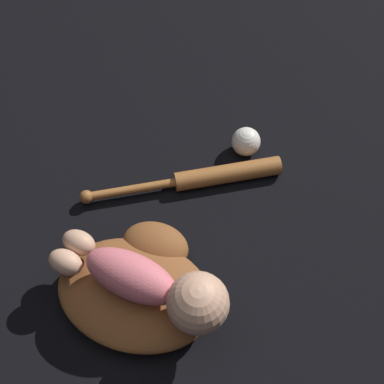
{
  "coord_description": "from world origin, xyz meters",
  "views": [
    {
      "loc": [
        0.31,
        -0.33,
        1.07
      ],
      "look_at": [
        -0.06,
        0.25,
        0.07
      ],
      "focal_mm": 50.0,
      "sensor_mm": 36.0,
      "label": 1
    }
  ],
  "objects_px": {
    "baby_figure": "(155,285)",
    "baseball": "(246,142)",
    "baseball_glove": "(139,285)",
    "baseball_bat": "(208,177)"
  },
  "relations": [
    {
      "from": "baby_figure",
      "to": "baseball_bat",
      "type": "bearing_deg",
      "value": 103.96
    },
    {
      "from": "baby_figure",
      "to": "baseball_bat",
      "type": "relative_size",
      "value": 1.02
    },
    {
      "from": "baseball_glove",
      "to": "baseball_bat",
      "type": "relative_size",
      "value": 1.01
    },
    {
      "from": "baseball_glove",
      "to": "baby_figure",
      "type": "relative_size",
      "value": 0.99
    },
    {
      "from": "baseball_bat",
      "to": "baby_figure",
      "type": "bearing_deg",
      "value": -76.04
    },
    {
      "from": "baby_figure",
      "to": "baseball",
      "type": "relative_size",
      "value": 5.26
    },
    {
      "from": "baseball_glove",
      "to": "baseball",
      "type": "bearing_deg",
      "value": 89.73
    },
    {
      "from": "baseball_glove",
      "to": "baseball_bat",
      "type": "bearing_deg",
      "value": 94.76
    },
    {
      "from": "baby_figure",
      "to": "baseball",
      "type": "xyz_separation_m",
      "value": [
        -0.05,
        0.47,
        -0.09
      ]
    },
    {
      "from": "baseball_glove",
      "to": "baseball_bat",
      "type": "xyz_separation_m",
      "value": [
        -0.03,
        0.33,
        -0.02
      ]
    }
  ]
}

